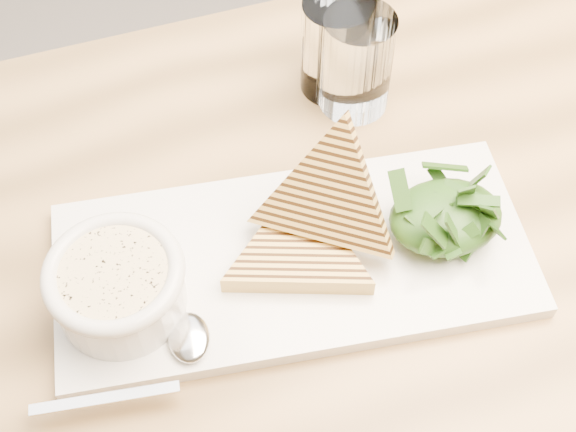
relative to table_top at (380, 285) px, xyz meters
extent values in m
plane|color=gray|center=(0.21, 0.22, -0.70)|extent=(6.00, 6.00, 0.00)
cube|color=#A27945|center=(0.00, 0.00, 0.00)|extent=(1.23, 0.87, 0.04)
cube|color=silver|center=(-0.08, 0.03, 0.03)|extent=(0.44, 0.22, 0.02)
cylinder|color=silver|center=(-0.23, 0.02, 0.06)|extent=(0.11, 0.11, 0.04)
cylinder|color=beige|center=(-0.23, 0.02, 0.09)|extent=(0.09, 0.09, 0.01)
torus|color=silver|center=(-0.23, 0.02, 0.09)|extent=(0.12, 0.12, 0.01)
ellipsoid|color=#18360F|center=(0.06, 0.02, 0.06)|extent=(0.11, 0.08, 0.04)
ellipsoid|color=silver|center=(-0.18, -0.03, 0.04)|extent=(0.04, 0.05, 0.01)
cube|color=silver|center=(-0.26, -0.07, 0.04)|extent=(0.12, 0.02, 0.00)
cylinder|color=white|center=(0.02, 0.24, 0.07)|extent=(0.07, 0.07, 0.11)
cylinder|color=white|center=(0.04, 0.21, 0.08)|extent=(0.07, 0.07, 0.11)
camera|label=1|loc=(-0.18, -0.35, 0.65)|focal=50.00mm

